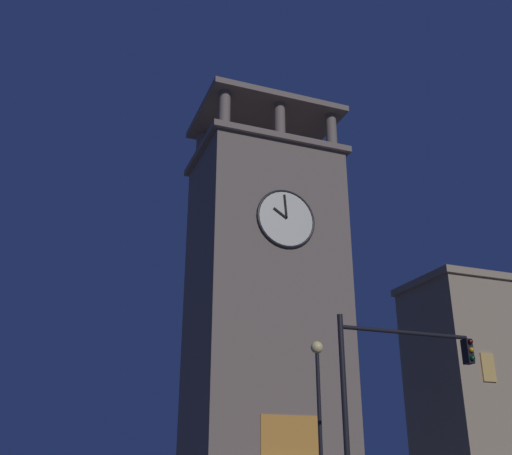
# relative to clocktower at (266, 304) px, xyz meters

# --- Properties ---
(clocktower) EXTENTS (9.11, 7.06, 25.70)m
(clocktower) POSITION_rel_clocktower_xyz_m (0.00, 0.00, 0.00)
(clocktower) COLOR #75665B
(clocktower) RESTS_ON ground_plane
(traffic_signal_near) EXTENTS (4.54, 0.41, 5.55)m
(traffic_signal_near) POSITION_rel_clocktower_xyz_m (3.17, 17.53, -6.81)
(traffic_signal_near) COLOR black
(traffic_signal_near) RESTS_ON ground_plane
(street_lamp) EXTENTS (0.44, 0.44, 5.69)m
(street_lamp) POSITION_rel_clocktower_xyz_m (3.31, 13.23, -6.71)
(street_lamp) COLOR black
(street_lamp) RESTS_ON ground_plane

